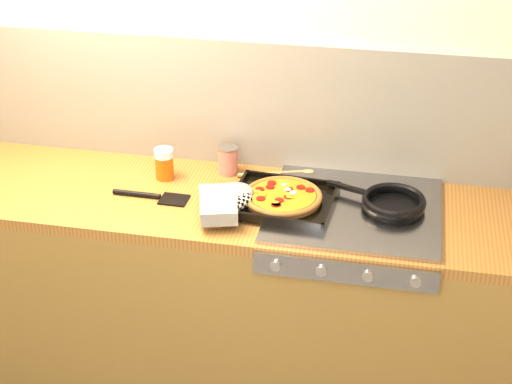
% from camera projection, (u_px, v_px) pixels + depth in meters
% --- Properties ---
extents(room_shell, '(3.20, 3.20, 3.20)m').
position_uv_depth(room_shell, '(246.00, 105.00, 2.96)').
color(room_shell, white).
rests_on(room_shell, ground).
extents(counter_run, '(3.20, 0.62, 0.90)m').
position_uv_depth(counter_run, '(232.00, 299.00, 3.06)').
color(counter_run, brown).
rests_on(counter_run, ground).
extents(stovetop, '(0.60, 0.56, 0.02)m').
position_uv_depth(stovetop, '(354.00, 210.00, 2.76)').
color(stovetop, gray).
rests_on(stovetop, counter_run).
extents(pizza_on_tray, '(0.49, 0.41, 0.06)m').
position_uv_depth(pizza_on_tray, '(265.00, 199.00, 2.76)').
color(pizza_on_tray, black).
rests_on(pizza_on_tray, stovetop).
extents(frying_pan, '(0.39, 0.29, 0.04)m').
position_uv_depth(frying_pan, '(392.00, 202.00, 2.74)').
color(frying_pan, black).
rests_on(frying_pan, stovetop).
extents(tomato_can, '(0.09, 0.09, 0.11)m').
position_uv_depth(tomato_can, '(228.00, 160.00, 2.99)').
color(tomato_can, '#A00C0E').
rests_on(tomato_can, counter_run).
extents(juice_glass, '(0.07, 0.07, 0.12)m').
position_uv_depth(juice_glass, '(164.00, 163.00, 2.95)').
color(juice_glass, '#D34F0C').
rests_on(juice_glass, counter_run).
extents(wooden_spoon, '(0.29, 0.11, 0.02)m').
position_uv_depth(wooden_spoon, '(284.00, 173.00, 2.99)').
color(wooden_spoon, '#B0764A').
rests_on(wooden_spoon, counter_run).
extents(black_spatula, '(0.28, 0.09, 0.02)m').
position_uv_depth(black_spatula, '(152.00, 196.00, 2.84)').
color(black_spatula, black).
rests_on(black_spatula, counter_run).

